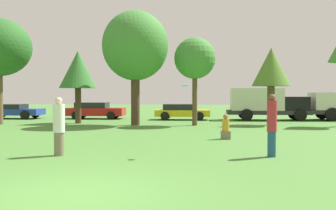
# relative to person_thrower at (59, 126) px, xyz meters

# --- Properties ---
(ground_plane) EXTENTS (120.00, 120.00, 0.00)m
(ground_plane) POSITION_rel_person_thrower_xyz_m (2.03, -4.38, -0.92)
(ground_plane) COLOR #477A33
(person_thrower) EXTENTS (0.36, 0.36, 1.83)m
(person_thrower) POSITION_rel_person_thrower_xyz_m (0.00, 0.00, 0.00)
(person_thrower) COLOR #726651
(person_thrower) RESTS_ON ground
(person_catcher) EXTENTS (0.30, 0.30, 1.93)m
(person_catcher) POSITION_rel_person_thrower_xyz_m (6.61, 0.33, 0.07)
(person_catcher) COLOR navy
(person_catcher) RESTS_ON ground
(frisbee) EXTENTS (0.22, 0.22, 0.07)m
(frisbee) POSITION_rel_person_thrower_xyz_m (3.95, 0.31, 1.28)
(frisbee) COLOR #19B2D8
(bystander_sitting) EXTENTS (0.41, 0.34, 1.08)m
(bystander_sitting) POSITION_rel_person_thrower_xyz_m (5.50, 4.79, -0.47)
(bystander_sitting) COLOR #726651
(bystander_sitting) RESTS_ON ground
(tree_1) EXTENTS (2.43, 2.43, 4.75)m
(tree_1) POSITION_rel_person_thrower_xyz_m (-3.59, 12.65, 2.55)
(tree_1) COLOR #473323
(tree_1) RESTS_ON ground
(tree_2) EXTENTS (4.04, 4.04, 7.02)m
(tree_2) POSITION_rel_person_thrower_xyz_m (0.42, 11.45, 3.92)
(tree_2) COLOR #473323
(tree_2) RESTS_ON ground
(tree_3) EXTENTS (2.53, 2.53, 5.38)m
(tree_3) POSITION_rel_person_thrower_xyz_m (4.07, 11.67, 3.15)
(tree_3) COLOR brown
(tree_3) RESTS_ON ground
(tree_4) EXTENTS (2.37, 2.37, 4.79)m
(tree_4) POSITION_rel_person_thrower_xyz_m (8.76, 12.33, 2.60)
(tree_4) COLOR brown
(tree_4) RESTS_ON ground
(parked_car_blue) EXTENTS (4.56, 2.00, 1.14)m
(parked_car_blue) POSITION_rel_person_thrower_xyz_m (-10.27, 16.75, -0.29)
(parked_car_blue) COLOR #1E389E
(parked_car_blue) RESTS_ON ground
(parked_car_red) EXTENTS (4.37, 1.93, 1.27)m
(parked_car_red) POSITION_rel_person_thrower_xyz_m (-3.74, 17.20, -0.26)
(parked_car_red) COLOR red
(parked_car_red) RESTS_ON ground
(parked_car_yellow) EXTENTS (4.05, 1.86, 1.17)m
(parked_car_yellow) POSITION_rel_person_thrower_xyz_m (3.00, 16.61, -0.30)
(parked_car_yellow) COLOR gold
(parked_car_yellow) RESTS_ON ground
(delivery_truck_black) EXTENTS (6.00, 2.17, 2.34)m
(delivery_truck_black) POSITION_rel_person_thrower_xyz_m (9.22, 16.85, 0.34)
(delivery_truck_black) COLOR #2D2D33
(delivery_truck_black) RESTS_ON ground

